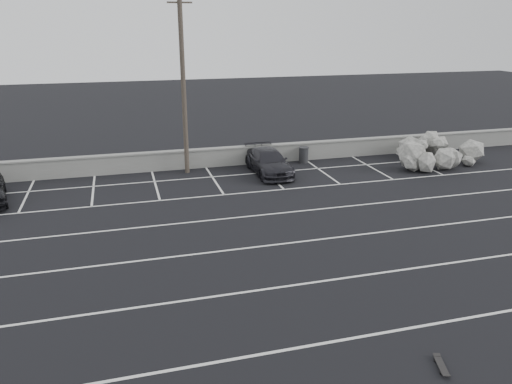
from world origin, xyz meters
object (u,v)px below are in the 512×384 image
object	(u,v)px
riprap_pile	(429,156)
skateboard	(441,366)
car_right	(269,162)
trash_bin	(304,155)
utility_pole	(183,85)

from	to	relation	value
riprap_pile	skateboard	bearing A→B (deg)	-122.80
car_right	trash_bin	world-z (taller)	car_right
trash_bin	skateboard	xyz separation A→B (m)	(-3.34, -18.02, -0.40)
utility_pole	skateboard	xyz separation A→B (m)	(3.47, -17.83, -4.64)
riprap_pile	utility_pole	bearing A→B (deg)	170.64
car_right	utility_pole	world-z (taller)	utility_pole
trash_bin	skateboard	size ratio (longest dim) A/B	1.30
utility_pole	trash_bin	xyz separation A→B (m)	(6.81, 0.20, -4.24)
utility_pole	riprap_pile	size ratio (longest dim) A/B	1.60
utility_pole	trash_bin	world-z (taller)	utility_pole
trash_bin	skateboard	bearing A→B (deg)	-100.49
car_right	skateboard	xyz separation A→B (m)	(-0.75, -16.48, -0.57)
utility_pole	skateboard	distance (m)	18.74
car_right	trash_bin	distance (m)	3.02
car_right	riprap_pile	world-z (taller)	riprap_pile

